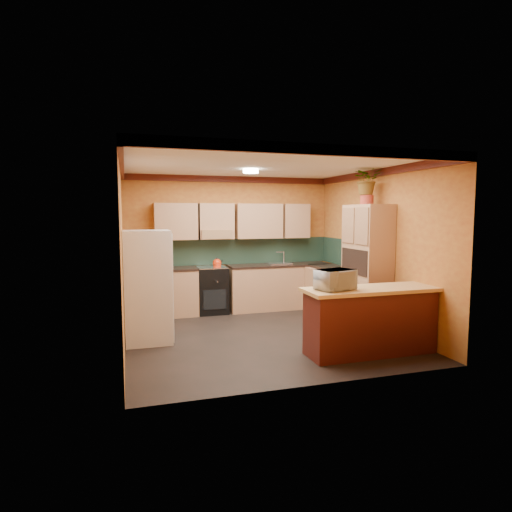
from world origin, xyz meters
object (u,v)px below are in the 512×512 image
Objects in this scene: pantry at (367,267)px; breakfast_bar at (370,322)px; base_cabinets_back at (242,289)px; fridge at (148,287)px; microwave at (335,280)px; stove at (212,290)px.

breakfast_bar is (-0.67, -1.22, -0.61)m from pantry.
fridge is at bearing -139.94° from base_cabinets_back.
base_cabinets_back is 3.19m from microwave.
fridge reaches higher than stove.
breakfast_bar is at bearing -62.24° from stove.
stove is 3.03m from pantry.
stove reaches higher than base_cabinets_back.
fridge is 3.62m from pantry.
pantry is at bearing -4.15° from fridge.
pantry reaches higher than breakfast_bar.
base_cabinets_back is at bearing 107.97° from breakfast_bar.
microwave is (2.37, -1.48, 0.22)m from fridge.
pantry is at bearing -48.22° from base_cabinets_back.
breakfast_bar is at bearing -118.92° from pantry.
fridge is 3.44× the size of microwave.
microwave is at bearing -31.93° from fridge.
base_cabinets_back is 2.03× the size of breakfast_bar.
base_cabinets_back and breakfast_bar have the same top height.
stove is at bearing 140.80° from pantry.
microwave is (0.45, -3.10, 0.63)m from base_cabinets_back.
fridge is at bearing 153.18° from breakfast_bar.
pantry is at bearing -39.20° from stove.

